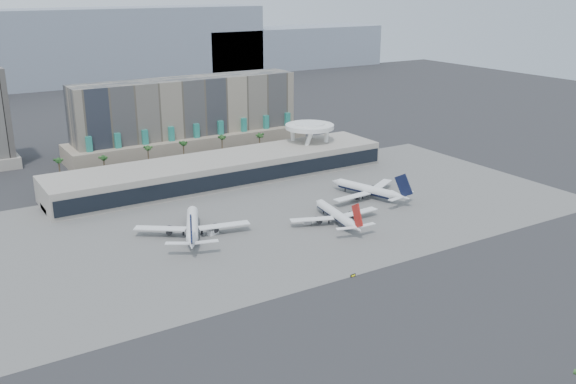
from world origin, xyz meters
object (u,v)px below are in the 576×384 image
airliner_right (368,190)px  service_vehicle_b (308,222)px  airliner_left (192,226)px  service_vehicle_a (213,232)px  taxiway_sign (353,275)px  airliner_centre (337,215)px

airliner_right → service_vehicle_b: size_ratio=12.30×
airliner_left → service_vehicle_a: 8.36m
airliner_left → taxiway_sign: airliner_left is taller
taxiway_sign → airliner_left: bearing=113.2°
service_vehicle_b → service_vehicle_a: bearing=-175.4°
airliner_centre → airliner_right: airliner_right is taller
airliner_centre → taxiway_sign: size_ratio=19.60×
airliner_right → taxiway_sign: airliner_right is taller
taxiway_sign → service_vehicle_b: bearing=70.7°
airliner_left → taxiway_sign: size_ratio=21.03×
airliner_centre → airliner_right: (31.28, 18.85, 0.26)m
airliner_centre → taxiway_sign: bearing=-110.8°
airliner_left → service_vehicle_b: 46.63m
airliner_left → service_vehicle_a: size_ratio=9.91×
airliner_left → taxiway_sign: (30.85, -61.66, -3.57)m
airliner_left → taxiway_sign: 69.04m
service_vehicle_a → airliner_centre: bearing=-35.9°
airliner_left → airliner_right: bearing=24.4°
airliner_centre → service_vehicle_a: (-48.25, 15.03, -2.46)m
service_vehicle_a → taxiway_sign: service_vehicle_a is taller
airliner_left → service_vehicle_b: (44.70, -12.89, -3.15)m
service_vehicle_b → taxiway_sign: (-13.85, -48.78, -0.42)m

